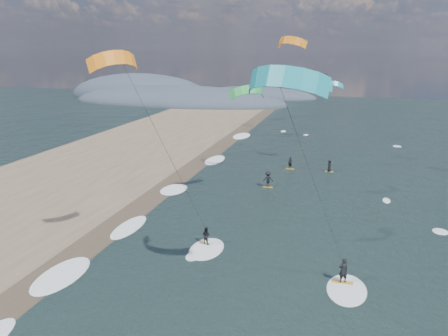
# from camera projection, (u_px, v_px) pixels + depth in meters

# --- Properties ---
(wet_sand_strip) EXTENTS (3.00, 240.00, 0.00)m
(wet_sand_strip) POSITION_uv_depth(u_px,v_px,m) (84.00, 249.00, 34.56)
(wet_sand_strip) COLOR #382D23
(wet_sand_strip) RESTS_ON ground
(coastal_hills) EXTENTS (80.00, 41.00, 15.00)m
(coastal_hills) POSITION_uv_depth(u_px,v_px,m) (172.00, 99.00, 133.93)
(coastal_hills) COLOR #3D4756
(coastal_hills) RESTS_ON ground
(kitesurfer_near_a) EXTENTS (7.93, 8.82, 15.11)m
(kitesurfer_near_a) POSITION_uv_depth(u_px,v_px,m) (293.00, 126.00, 22.82)
(kitesurfer_near_a) COLOR orange
(kitesurfer_near_a) RESTS_ON ground
(kitesurfer_near_b) EXTENTS (6.64, 9.03, 15.76)m
(kitesurfer_near_b) POSITION_uv_depth(u_px,v_px,m) (154.00, 133.00, 29.59)
(kitesurfer_near_b) COLOR orange
(kitesurfer_near_b) RESTS_ON ground
(far_kitesurfers) EXTENTS (7.65, 9.47, 1.86)m
(far_kitesurfers) POSITION_uv_depth(u_px,v_px,m) (287.00, 173.00, 52.25)
(far_kitesurfers) COLOR orange
(far_kitesurfers) RESTS_ON ground
(bg_kite_field) EXTENTS (13.80, 71.74, 8.42)m
(bg_kite_field) POSITION_uv_depth(u_px,v_px,m) (306.00, 76.00, 71.96)
(bg_kite_field) COLOR orange
(bg_kite_field) RESTS_ON ground
(shoreline_surf) EXTENTS (2.40, 79.40, 0.11)m
(shoreline_surf) POSITION_uv_depth(u_px,v_px,m) (126.00, 228.00, 38.65)
(shoreline_surf) COLOR white
(shoreline_surf) RESTS_ON ground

